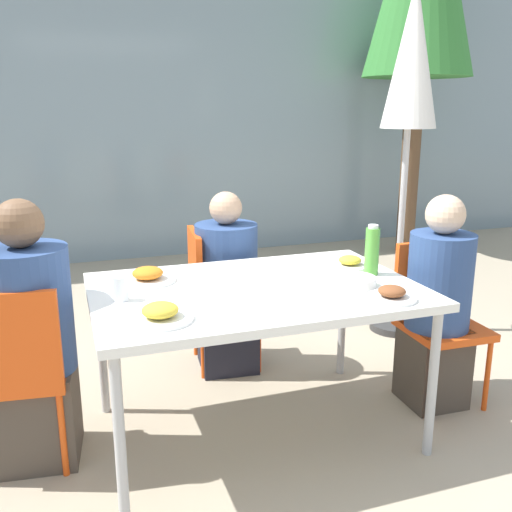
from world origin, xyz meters
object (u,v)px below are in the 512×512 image
(bottle, at_px, (372,251))
(drinking_cup, at_px, (121,289))
(chair_left, at_px, (17,365))
(chair_right, at_px, (436,310))
(closed_umbrella, at_px, (411,72))
(person_left, at_px, (31,344))
(person_right, at_px, (437,309))
(person_far, at_px, (227,289))
(chair_far, at_px, (212,288))
(salad_bowl, at_px, (355,281))

(bottle, relative_size, drinking_cup, 2.40)
(chair_left, distance_m, bottle, 1.72)
(chair_right, height_order, closed_umbrella, closed_umbrella)
(chair_left, height_order, closed_umbrella, closed_umbrella)
(chair_left, bearing_deg, person_left, 58.11)
(closed_umbrella, bearing_deg, chair_left, -159.83)
(closed_umbrella, relative_size, bottle, 9.34)
(person_left, xyz_separation_m, chair_right, (2.06, -0.07, -0.06))
(person_right, distance_m, drinking_cup, 1.64)
(person_left, distance_m, chair_right, 2.06)
(closed_umbrella, bearing_deg, person_far, -171.45)
(person_right, xyz_separation_m, closed_umbrella, (0.39, 0.98, 1.25))
(chair_left, bearing_deg, drinking_cup, 2.36)
(bottle, bearing_deg, drinking_cup, 179.98)
(person_right, bearing_deg, bottle, -4.15)
(chair_far, distance_m, person_far, 0.09)
(person_far, distance_m, salad_bowl, 1.00)
(chair_left, bearing_deg, bottle, 5.65)
(chair_right, relative_size, drinking_cup, 8.11)
(person_right, bearing_deg, drinking_cup, 0.18)
(chair_left, relative_size, chair_right, 1.00)
(chair_right, relative_size, salad_bowl, 4.45)
(person_right, height_order, chair_far, person_right)
(chair_left, distance_m, person_left, 0.11)
(closed_umbrella, bearing_deg, drinking_cup, -154.98)
(bottle, bearing_deg, closed_umbrella, 50.25)
(chair_right, bearing_deg, chair_left, 1.69)
(chair_right, distance_m, salad_bowl, 0.70)
(chair_far, height_order, drinking_cup, drinking_cup)
(bottle, height_order, salad_bowl, bottle)
(chair_left, xyz_separation_m, chair_right, (2.12, 0.00, 0.00))
(chair_left, relative_size, person_right, 0.75)
(chair_far, height_order, bottle, bottle)
(person_far, bearing_deg, salad_bowl, 28.16)
(chair_right, height_order, salad_bowl, chair_right)
(person_far, relative_size, closed_umbrella, 0.46)
(drinking_cup, bearing_deg, person_left, 164.30)
(bottle, distance_m, drinking_cup, 1.23)
(chair_right, xyz_separation_m, drinking_cup, (-1.67, -0.04, 0.31))
(person_far, xyz_separation_m, bottle, (0.54, -0.74, 0.37))
(closed_umbrella, bearing_deg, person_left, -160.93)
(chair_far, xyz_separation_m, closed_umbrella, (1.40, 0.14, 1.29))
(bottle, bearing_deg, chair_left, 178.78)
(chair_right, bearing_deg, person_far, -33.85)
(drinking_cup, bearing_deg, person_far, 47.09)
(person_left, bearing_deg, bottle, 3.00)
(chair_right, distance_m, closed_umbrella, 1.61)
(drinking_cup, relative_size, salad_bowl, 0.55)
(person_far, relative_size, salad_bowl, 5.68)
(person_far, relative_size, bottle, 4.31)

